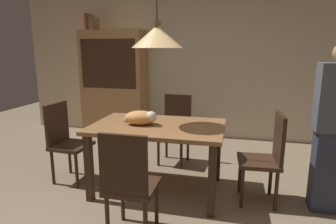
{
  "coord_description": "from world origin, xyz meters",
  "views": [
    {
      "loc": [
        0.68,
        -2.4,
        1.54
      ],
      "look_at": [
        -0.04,
        0.66,
        0.85
      ],
      "focal_mm": 30.86,
      "sensor_mm": 36.0,
      "label": 1
    }
  ],
  "objects_px": {
    "chair_far_back": "(175,126)",
    "book_brown_thick": "(95,24)",
    "chair_left_side": "(65,139)",
    "book_green_slim": "(91,23)",
    "dining_table": "(158,134)",
    "person_standing": "(334,130)",
    "chair_near_front": "(129,181)",
    "book_red_tall": "(89,22)",
    "cat_sleeping": "(141,118)",
    "hutch_bookcase": "(114,87)",
    "pendant_lamp": "(157,36)",
    "chair_right_side": "(267,154)"
  },
  "relations": [
    {
      "from": "chair_left_side",
      "to": "chair_near_front",
      "type": "xyz_separation_m",
      "value": [
        1.13,
        -0.88,
        0.0
      ]
    },
    {
      "from": "chair_far_back",
      "to": "person_standing",
      "type": "bearing_deg",
      "value": -27.83
    },
    {
      "from": "pendant_lamp",
      "to": "hutch_bookcase",
      "type": "xyz_separation_m",
      "value": [
        -1.31,
        1.86,
        -0.77
      ]
    },
    {
      "from": "chair_near_front",
      "to": "book_red_tall",
      "type": "distance_m",
      "value": 3.56
    },
    {
      "from": "cat_sleeping",
      "to": "book_brown_thick",
      "type": "height_order",
      "value": "book_brown_thick"
    },
    {
      "from": "chair_right_side",
      "to": "person_standing",
      "type": "distance_m",
      "value": 0.64
    },
    {
      "from": "person_standing",
      "to": "chair_far_back",
      "type": "bearing_deg",
      "value": 152.17
    },
    {
      "from": "hutch_bookcase",
      "to": "book_red_tall",
      "type": "height_order",
      "value": "book_red_tall"
    },
    {
      "from": "chair_left_side",
      "to": "pendant_lamp",
      "type": "distance_m",
      "value": 1.61
    },
    {
      "from": "pendant_lamp",
      "to": "book_brown_thick",
      "type": "relative_size",
      "value": 5.42
    },
    {
      "from": "chair_far_back",
      "to": "pendant_lamp",
      "type": "distance_m",
      "value": 1.45
    },
    {
      "from": "pendant_lamp",
      "to": "book_green_slim",
      "type": "relative_size",
      "value": 5.0
    },
    {
      "from": "chair_left_side",
      "to": "hutch_bookcase",
      "type": "bearing_deg",
      "value": 95.46
    },
    {
      "from": "chair_near_front",
      "to": "book_green_slim",
      "type": "relative_size",
      "value": 3.58
    },
    {
      "from": "person_standing",
      "to": "book_red_tall",
      "type": "bearing_deg",
      "value": 151.41
    },
    {
      "from": "hutch_bookcase",
      "to": "person_standing",
      "type": "bearing_deg",
      "value": -31.9
    },
    {
      "from": "chair_right_side",
      "to": "cat_sleeping",
      "type": "bearing_deg",
      "value": -178.34
    },
    {
      "from": "dining_table",
      "to": "chair_far_back",
      "type": "height_order",
      "value": "chair_far_back"
    },
    {
      "from": "chair_left_side",
      "to": "chair_far_back",
      "type": "distance_m",
      "value": 1.43
    },
    {
      "from": "chair_left_side",
      "to": "book_red_tall",
      "type": "bearing_deg",
      "value": 108.15
    },
    {
      "from": "chair_left_side",
      "to": "book_green_slim",
      "type": "bearing_deg",
      "value": 106.77
    },
    {
      "from": "chair_left_side",
      "to": "book_red_tall",
      "type": "distance_m",
      "value": 2.45
    },
    {
      "from": "dining_table",
      "to": "chair_right_side",
      "type": "height_order",
      "value": "chair_right_side"
    },
    {
      "from": "chair_right_side",
      "to": "cat_sleeping",
      "type": "distance_m",
      "value": 1.34
    },
    {
      "from": "chair_near_front",
      "to": "cat_sleeping",
      "type": "distance_m",
      "value": 0.92
    },
    {
      "from": "cat_sleeping",
      "to": "person_standing",
      "type": "distance_m",
      "value": 1.87
    },
    {
      "from": "chair_near_front",
      "to": "person_standing",
      "type": "relative_size",
      "value": 0.58
    },
    {
      "from": "chair_right_side",
      "to": "person_standing",
      "type": "height_order",
      "value": "person_standing"
    },
    {
      "from": "book_red_tall",
      "to": "book_brown_thick",
      "type": "height_order",
      "value": "book_red_tall"
    },
    {
      "from": "pendant_lamp",
      "to": "book_red_tall",
      "type": "xyz_separation_m",
      "value": [
        -1.74,
        1.86,
        0.33
      ]
    },
    {
      "from": "chair_right_side",
      "to": "book_brown_thick",
      "type": "distance_m",
      "value": 3.62
    },
    {
      "from": "chair_left_side",
      "to": "book_green_slim",
      "type": "relative_size",
      "value": 3.58
    },
    {
      "from": "dining_table",
      "to": "person_standing",
      "type": "height_order",
      "value": "person_standing"
    },
    {
      "from": "chair_near_front",
      "to": "cat_sleeping",
      "type": "bearing_deg",
      "value": 101.4
    },
    {
      "from": "pendant_lamp",
      "to": "person_standing",
      "type": "relative_size",
      "value": 0.81
    },
    {
      "from": "chair_far_back",
      "to": "person_standing",
      "type": "height_order",
      "value": "person_standing"
    },
    {
      "from": "book_red_tall",
      "to": "book_green_slim",
      "type": "relative_size",
      "value": 1.08
    },
    {
      "from": "chair_far_back",
      "to": "chair_right_side",
      "type": "relative_size",
      "value": 1.0
    },
    {
      "from": "pendant_lamp",
      "to": "book_green_slim",
      "type": "xyz_separation_m",
      "value": [
        -1.69,
        1.86,
        0.32
      ]
    },
    {
      "from": "cat_sleeping",
      "to": "person_standing",
      "type": "xyz_separation_m",
      "value": [
        1.87,
        0.02,
        -0.02
      ]
    },
    {
      "from": "chair_left_side",
      "to": "cat_sleeping",
      "type": "height_order",
      "value": "chair_left_side"
    },
    {
      "from": "chair_near_front",
      "to": "book_red_tall",
      "type": "bearing_deg",
      "value": 122.39
    },
    {
      "from": "chair_near_front",
      "to": "chair_far_back",
      "type": "bearing_deg",
      "value": 89.72
    },
    {
      "from": "pendant_lamp",
      "to": "book_red_tall",
      "type": "distance_m",
      "value": 2.56
    },
    {
      "from": "hutch_bookcase",
      "to": "chair_far_back",
      "type": "bearing_deg",
      "value": -36.64
    },
    {
      "from": "dining_table",
      "to": "chair_near_front",
      "type": "relative_size",
      "value": 1.51
    },
    {
      "from": "chair_right_side",
      "to": "book_red_tall",
      "type": "relative_size",
      "value": 3.32
    },
    {
      "from": "chair_far_back",
      "to": "book_brown_thick",
      "type": "distance_m",
      "value": 2.39
    },
    {
      "from": "chair_far_back",
      "to": "chair_right_side",
      "type": "bearing_deg",
      "value": -37.95
    },
    {
      "from": "chair_far_back",
      "to": "book_brown_thick",
      "type": "xyz_separation_m",
      "value": [
        -1.63,
        0.98,
        1.45
      ]
    }
  ]
}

